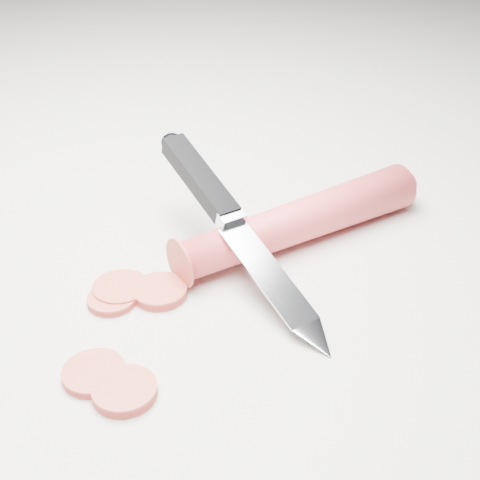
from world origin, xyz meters
The scene contains 9 objects.
ground centered at (0.00, 0.00, 0.00)m, with size 2.40×2.40×0.00m, color beige.
carrot centered at (0.00, 0.10, 0.02)m, with size 0.03×0.03×0.21m, color #DE373E.
carrot_slice_0 centered at (-0.04, -0.02, 0.00)m, with size 0.04×0.04×0.01m, color #C94433.
carrot_slice_1 centered at (0.02, -0.10, 0.00)m, with size 0.04×0.04×0.01m, color #C94433.
carrot_slice_2 centered at (-0.06, -0.05, 0.00)m, with size 0.03×0.03×0.01m, color #C94433.
carrot_slice_3 centered at (-0.01, -0.10, 0.00)m, with size 0.03×0.03×0.01m, color #C94433.
carrot_slice_4 centered at (-0.06, -0.04, 0.00)m, with size 0.04×0.04×0.01m, color #C94433.
carrot_slice_5 centered at (-0.01, -0.10, 0.00)m, with size 0.04×0.04×0.01m, color #C94433.
kitchen_knife centered at (-0.01, 0.04, 0.04)m, with size 0.22×0.09×0.08m, color silver, non-canonical shape.
Camera 1 is at (0.25, -0.27, 0.29)m, focal length 50.00 mm.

